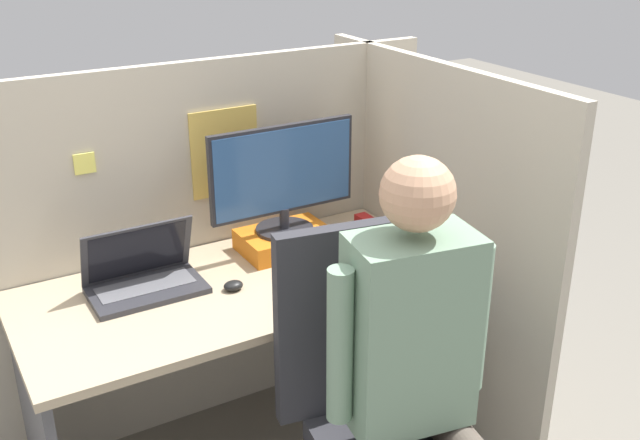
{
  "coord_description": "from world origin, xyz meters",
  "views": [
    {
      "loc": [
        -0.91,
        -1.75,
        1.96
      ],
      "look_at": [
        0.22,
        0.17,
        1.0
      ],
      "focal_mm": 42.0,
      "sensor_mm": 36.0,
      "label": 1
    }
  ],
  "objects_px": {
    "person": "(423,366)",
    "stapler": "(370,226)",
    "paper_box": "(285,240)",
    "laptop": "(144,278)",
    "office_chair": "(378,408)",
    "carrot_toy": "(300,301)",
    "monitor": "(283,176)"
  },
  "relations": [
    {
      "from": "office_chair",
      "to": "person",
      "type": "relative_size",
      "value": 0.8
    },
    {
      "from": "monitor",
      "to": "person",
      "type": "relative_size",
      "value": 0.41
    },
    {
      "from": "paper_box",
      "to": "laptop",
      "type": "bearing_deg",
      "value": -175.27
    },
    {
      "from": "paper_box",
      "to": "person",
      "type": "bearing_deg",
      "value": -94.53
    },
    {
      "from": "stapler",
      "to": "carrot_toy",
      "type": "height_order",
      "value": "stapler"
    },
    {
      "from": "laptop",
      "to": "stapler",
      "type": "xyz_separation_m",
      "value": [
        0.91,
        0.01,
        -0.02
      ]
    },
    {
      "from": "paper_box",
      "to": "carrot_toy",
      "type": "height_order",
      "value": "paper_box"
    },
    {
      "from": "monitor",
      "to": "laptop",
      "type": "bearing_deg",
      "value": -174.99
    },
    {
      "from": "monitor",
      "to": "office_chair",
      "type": "xyz_separation_m",
      "value": [
        -0.1,
        -0.77,
        -0.47
      ]
    },
    {
      "from": "paper_box",
      "to": "office_chair",
      "type": "xyz_separation_m",
      "value": [
        -0.1,
        -0.77,
        -0.22
      ]
    },
    {
      "from": "monitor",
      "to": "stapler",
      "type": "distance_m",
      "value": 0.45
    },
    {
      "from": "monitor",
      "to": "laptop",
      "type": "height_order",
      "value": "monitor"
    },
    {
      "from": "paper_box",
      "to": "monitor",
      "type": "distance_m",
      "value": 0.25
    },
    {
      "from": "stapler",
      "to": "paper_box",
      "type": "bearing_deg",
      "value": 174.02
    },
    {
      "from": "stapler",
      "to": "laptop",
      "type": "bearing_deg",
      "value": -179.47
    },
    {
      "from": "laptop",
      "to": "stapler",
      "type": "distance_m",
      "value": 0.91
    },
    {
      "from": "carrot_toy",
      "to": "stapler",
      "type": "bearing_deg",
      "value": 35.58
    },
    {
      "from": "person",
      "to": "stapler",
      "type": "bearing_deg",
      "value": 64.23
    },
    {
      "from": "laptop",
      "to": "office_chair",
      "type": "xyz_separation_m",
      "value": [
        0.45,
        -0.73,
        -0.23
      ]
    },
    {
      "from": "laptop",
      "to": "carrot_toy",
      "type": "xyz_separation_m",
      "value": [
        0.39,
        -0.37,
        -0.02
      ]
    },
    {
      "from": "stapler",
      "to": "office_chair",
      "type": "height_order",
      "value": "office_chair"
    },
    {
      "from": "carrot_toy",
      "to": "office_chair",
      "type": "distance_m",
      "value": 0.42
    },
    {
      "from": "laptop",
      "to": "office_chair",
      "type": "distance_m",
      "value": 0.89
    },
    {
      "from": "paper_box",
      "to": "person",
      "type": "relative_size",
      "value": 0.24
    },
    {
      "from": "paper_box",
      "to": "office_chair",
      "type": "relative_size",
      "value": 0.3
    },
    {
      "from": "carrot_toy",
      "to": "person",
      "type": "height_order",
      "value": "person"
    },
    {
      "from": "office_chair",
      "to": "person",
      "type": "bearing_deg",
      "value": -80.46
    },
    {
      "from": "monitor",
      "to": "carrot_toy",
      "type": "bearing_deg",
      "value": -111.62
    },
    {
      "from": "office_chair",
      "to": "person",
      "type": "distance_m",
      "value": 0.29
    },
    {
      "from": "laptop",
      "to": "stapler",
      "type": "height_order",
      "value": "laptop"
    },
    {
      "from": "laptop",
      "to": "stapler",
      "type": "relative_size",
      "value": 2.42
    },
    {
      "from": "carrot_toy",
      "to": "person",
      "type": "relative_size",
      "value": 0.09
    }
  ]
}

